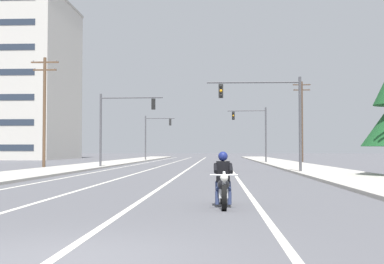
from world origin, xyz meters
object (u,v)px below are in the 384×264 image
at_px(traffic_signal_mid_right, 255,127).
at_px(utility_pole_right_far, 302,119).
at_px(traffic_signal_near_left, 119,118).
at_px(utility_pole_left_near, 44,108).
at_px(traffic_signal_near_right, 272,108).
at_px(traffic_signal_mid_left, 154,131).
at_px(motorcycle_with_rider, 223,185).

distance_m(traffic_signal_mid_right, utility_pole_right_far, 9.70).
bearing_deg(traffic_signal_near_left, utility_pole_left_near, -179.90).
height_order(traffic_signal_near_right, utility_pole_right_far, utility_pole_right_far).
height_order(traffic_signal_mid_left, utility_pole_right_far, utility_pole_right_far).
distance_m(traffic_signal_near_left, traffic_signal_mid_left, 27.34).
distance_m(traffic_signal_mid_left, utility_pole_right_far, 20.21).
distance_m(motorcycle_with_rider, traffic_signal_near_left, 29.63).
distance_m(traffic_signal_near_right, utility_pole_left_near, 20.27).
bearing_deg(traffic_signal_near_right, utility_pole_left_near, 153.21).
height_order(traffic_signal_near_right, traffic_signal_mid_right, same).
xyz_separation_m(traffic_signal_mid_left, utility_pole_right_far, (19.30, -5.84, 1.33)).
xyz_separation_m(traffic_signal_mid_right, utility_pole_left_near, (-18.73, -14.34, 0.97)).
relative_size(motorcycle_with_rider, utility_pole_right_far, 0.22).
height_order(traffic_signal_mid_right, utility_pole_right_far, utility_pole_right_far).
distance_m(traffic_signal_near_right, utility_pole_right_far, 31.46).
bearing_deg(traffic_signal_near_right, traffic_signal_mid_right, 88.42).
relative_size(traffic_signal_near_left, traffic_signal_mid_right, 1.00).
distance_m(motorcycle_with_rider, traffic_signal_mid_right, 42.86).
bearing_deg(traffic_signal_mid_right, traffic_signal_near_right, -91.58).
bearing_deg(traffic_signal_near_left, traffic_signal_mid_right, 49.13).
height_order(motorcycle_with_rider, traffic_signal_mid_left, traffic_signal_mid_left).
xyz_separation_m(motorcycle_with_rider, utility_pole_left_near, (-14.69, 28.19, 4.44)).
xyz_separation_m(traffic_signal_near_left, utility_pole_right_far, (18.79, 21.50, 1.25)).
relative_size(traffic_signal_near_right, traffic_signal_near_left, 1.00).
bearing_deg(traffic_signal_mid_left, traffic_signal_mid_right, -45.22).
relative_size(traffic_signal_mid_right, traffic_signal_mid_left, 1.00).
bearing_deg(utility_pole_left_near, traffic_signal_near_right, -26.79).
bearing_deg(utility_pole_right_far, motorcycle_with_rider, -101.85).
bearing_deg(motorcycle_with_rider, traffic_signal_near_left, 106.52).
bearing_deg(motorcycle_with_rider, traffic_signal_mid_left, 99.08).
relative_size(traffic_signal_mid_left, utility_pole_right_far, 0.62).
bearing_deg(traffic_signal_near_left, utility_pole_right_far, 48.85).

